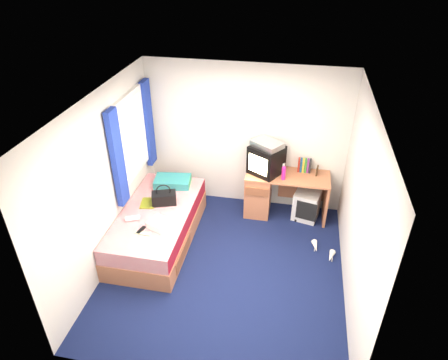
% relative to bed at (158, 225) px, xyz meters
% --- Properties ---
extents(ground, '(3.40, 3.40, 0.00)m').
position_rel_bed_xyz_m(ground, '(1.10, -0.40, -0.27)').
color(ground, '#0C1438').
rests_on(ground, ground).
extents(room_shell, '(3.40, 3.40, 3.40)m').
position_rel_bed_xyz_m(room_shell, '(1.10, -0.40, 1.18)').
color(room_shell, white).
rests_on(room_shell, ground).
extents(bed, '(1.01, 2.00, 0.54)m').
position_rel_bed_xyz_m(bed, '(0.00, 0.00, 0.00)').
color(bed, '#BC744E').
rests_on(bed, ground).
extents(pillow, '(0.60, 0.43, 0.12)m').
position_rel_bed_xyz_m(pillow, '(0.03, 0.72, 0.33)').
color(pillow, '#1952A2').
rests_on(pillow, bed).
extents(desk, '(1.30, 0.55, 0.75)m').
position_rel_bed_xyz_m(desk, '(1.55, 1.03, 0.14)').
color(desk, '#BC744E').
rests_on(desk, ground).
extents(storage_cube, '(0.46, 0.46, 0.48)m').
position_rel_bed_xyz_m(storage_cube, '(2.17, 1.00, -0.03)').
color(storage_cube, silver).
rests_on(storage_cube, ground).
extents(crt_tv, '(0.61, 0.60, 0.45)m').
position_rel_bed_xyz_m(crt_tv, '(1.47, 1.03, 0.71)').
color(crt_tv, black).
rests_on(crt_tv, desk).
extents(vcr, '(0.55, 0.52, 0.08)m').
position_rel_bed_xyz_m(vcr, '(1.47, 1.04, 0.98)').
color(vcr, '#B5B5B7').
rests_on(vcr, crt_tv).
extents(book_row, '(0.20, 0.13, 0.20)m').
position_rel_bed_xyz_m(book_row, '(2.06, 1.20, 0.58)').
color(book_row, maroon).
rests_on(book_row, desk).
extents(picture_frame, '(0.04, 0.12, 0.14)m').
position_rel_bed_xyz_m(picture_frame, '(2.27, 1.12, 0.55)').
color(picture_frame, '#322110').
rests_on(picture_frame, desk).
extents(pink_water_bottle, '(0.07, 0.07, 0.20)m').
position_rel_bed_xyz_m(pink_water_bottle, '(1.76, 0.88, 0.58)').
color(pink_water_bottle, '#EB2187').
rests_on(pink_water_bottle, desk).
extents(aerosol_can, '(0.07, 0.07, 0.19)m').
position_rel_bed_xyz_m(aerosol_can, '(1.74, 1.05, 0.58)').
color(aerosol_can, silver).
rests_on(aerosol_can, desk).
extents(handbag, '(0.40, 0.30, 0.33)m').
position_rel_bed_xyz_m(handbag, '(0.06, 0.20, 0.37)').
color(handbag, black).
rests_on(handbag, bed).
extents(towel, '(0.36, 0.34, 0.10)m').
position_rel_bed_xyz_m(towel, '(0.19, -0.36, 0.32)').
color(towel, white).
rests_on(towel, bed).
extents(magazine, '(0.26, 0.31, 0.01)m').
position_rel_bed_xyz_m(magazine, '(-0.18, 0.14, 0.28)').
color(magazine, '#CFE119').
rests_on(magazine, bed).
extents(water_bottle, '(0.21, 0.15, 0.07)m').
position_rel_bed_xyz_m(water_bottle, '(-0.24, -0.28, 0.31)').
color(water_bottle, white).
rests_on(water_bottle, bed).
extents(colour_swatch_fan, '(0.22, 0.07, 0.01)m').
position_rel_bed_xyz_m(colour_swatch_fan, '(0.00, -0.54, 0.28)').
color(colour_swatch_fan, yellow).
rests_on(colour_swatch_fan, bed).
extents(remote_control, '(0.08, 0.17, 0.02)m').
position_rel_bed_xyz_m(remote_control, '(-0.05, -0.48, 0.28)').
color(remote_control, black).
rests_on(remote_control, bed).
extents(window_assembly, '(0.11, 1.42, 1.40)m').
position_rel_bed_xyz_m(window_assembly, '(-0.45, 0.50, 1.15)').
color(window_assembly, silver).
rests_on(window_assembly, room_shell).
extents(white_heels, '(0.35, 0.41, 0.09)m').
position_rel_bed_xyz_m(white_heels, '(2.44, 0.15, -0.23)').
color(white_heels, white).
rests_on(white_heels, ground).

